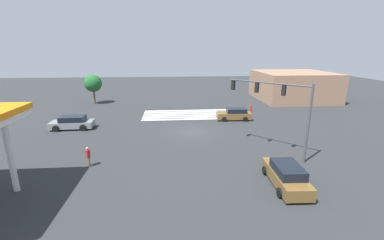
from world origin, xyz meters
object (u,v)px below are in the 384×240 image
(traffic_signal_mast, at_px, (278,100))
(pedestrian, at_px, (88,156))
(car_2, at_px, (72,123))
(car_0, at_px, (286,175))
(tree_corner_a, at_px, (93,83))
(fire_hydrant, at_px, (251,108))
(car_1, at_px, (234,114))

(traffic_signal_mast, relative_size, pedestrian, 3.98)
(car_2, distance_m, pedestrian, 10.94)
(pedestrian, bearing_deg, traffic_signal_mast, -37.33)
(traffic_signal_mast, relative_size, car_2, 1.35)
(car_0, bearing_deg, tree_corner_a, 38.41)
(car_0, distance_m, car_2, 22.99)
(traffic_signal_mast, xyz_separation_m, pedestrian, (14.91, 1.19, -3.79))
(traffic_signal_mast, height_order, tree_corner_a, traffic_signal_mast)
(pedestrian, bearing_deg, fire_hydrant, 1.06)
(tree_corner_a, distance_m, fire_hydrant, 24.90)
(car_1, height_order, tree_corner_a, tree_corner_a)
(traffic_signal_mast, xyz_separation_m, car_1, (0.72, -10.98, -3.94))
(car_1, height_order, pedestrian, pedestrian)
(traffic_signal_mast, xyz_separation_m, tree_corner_a, (20.96, -22.32, -1.36))
(car_2, distance_m, tree_corner_a, 13.94)
(car_1, distance_m, fire_hydrant, 5.49)
(car_0, bearing_deg, car_2, 55.78)
(car_0, bearing_deg, traffic_signal_mast, -10.64)
(pedestrian, distance_m, tree_corner_a, 24.40)
(traffic_signal_mast, bearing_deg, tree_corner_a, -1.80)
(traffic_signal_mast, height_order, pedestrian, traffic_signal_mast)
(car_2, xyz_separation_m, pedestrian, (-4.69, 9.88, 0.15))
(car_0, xyz_separation_m, tree_corner_a, (19.76, -27.42, 2.58))
(traffic_signal_mast, relative_size, tree_corner_a, 1.33)
(traffic_signal_mast, xyz_separation_m, car_0, (1.20, 5.09, -3.94))
(traffic_signal_mast, distance_m, fire_hydrant, 16.04)
(car_1, relative_size, car_2, 0.93)
(traffic_signal_mast, distance_m, car_0, 6.55)
(pedestrian, bearing_deg, tree_corner_a, 62.56)
(traffic_signal_mast, relative_size, fire_hydrant, 7.22)
(car_0, bearing_deg, fire_hydrant, -8.34)
(car_2, distance_m, fire_hydrant, 23.27)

